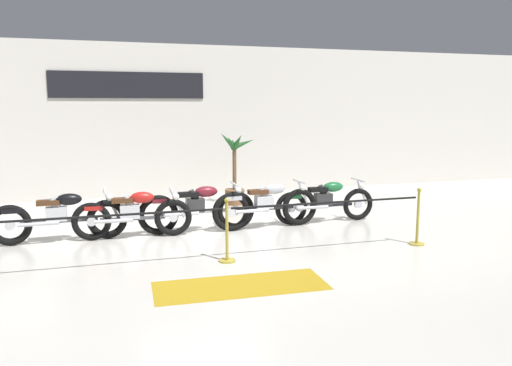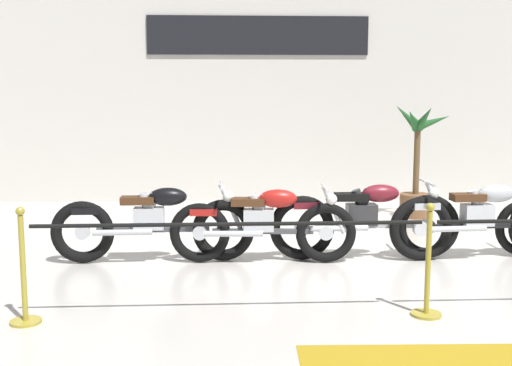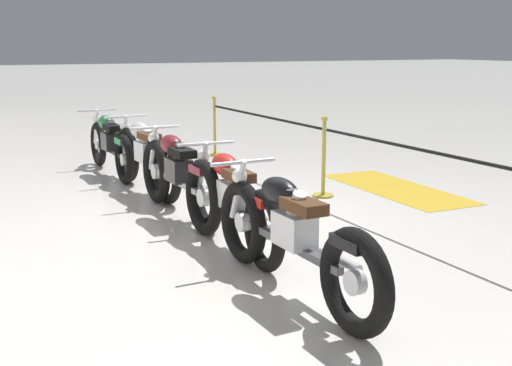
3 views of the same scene
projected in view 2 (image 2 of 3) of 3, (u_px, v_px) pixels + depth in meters
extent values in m
plane|color=silver|center=(381.00, 273.00, 7.30)|extent=(120.00, 120.00, 0.00)
cube|color=silver|center=(317.00, 89.00, 12.07)|extent=(28.00, 0.25, 4.20)
cube|color=black|center=(258.00, 35.00, 11.73)|extent=(4.06, 0.04, 0.70)
torus|color=black|center=(223.00, 230.00, 7.80)|extent=(0.76, 0.15, 0.76)
torus|color=black|center=(82.00, 232.00, 7.68)|extent=(0.76, 0.15, 0.76)
cylinder|color=silver|center=(223.00, 230.00, 7.80)|extent=(0.18, 0.08, 0.17)
cylinder|color=silver|center=(82.00, 232.00, 7.68)|extent=(0.18, 0.08, 0.17)
cylinder|color=silver|center=(231.00, 207.00, 7.76)|extent=(0.30, 0.06, 0.59)
cube|color=silver|center=(149.00, 218.00, 7.71)|extent=(0.36, 0.23, 0.26)
cylinder|color=silver|center=(152.00, 202.00, 7.69)|extent=(0.18, 0.11, 0.24)
cylinder|color=silver|center=(145.00, 202.00, 7.68)|extent=(0.18, 0.11, 0.24)
cylinder|color=silver|center=(122.00, 232.00, 7.58)|extent=(0.70, 0.08, 0.07)
cube|color=#47474C|center=(153.00, 230.00, 7.74)|extent=(1.35, 0.08, 0.06)
ellipsoid|color=black|center=(168.00, 197.00, 7.69)|extent=(0.46, 0.23, 0.22)
cube|color=#4C2D19|center=(138.00, 200.00, 7.67)|extent=(0.40, 0.21, 0.09)
cube|color=black|center=(86.00, 210.00, 7.65)|extent=(0.32, 0.16, 0.08)
cylinder|color=silver|center=(221.00, 185.00, 7.72)|extent=(0.05, 0.62, 0.04)
sphere|color=silver|center=(228.00, 197.00, 7.74)|extent=(0.14, 0.14, 0.14)
torus|color=black|center=(326.00, 233.00, 7.71)|extent=(0.73, 0.16, 0.73)
torus|color=black|center=(200.00, 233.00, 7.72)|extent=(0.73, 0.16, 0.73)
cylinder|color=silver|center=(326.00, 233.00, 7.71)|extent=(0.17, 0.09, 0.17)
cylinder|color=silver|center=(200.00, 233.00, 7.72)|extent=(0.17, 0.09, 0.17)
cylinder|color=silver|center=(334.00, 210.00, 7.67)|extent=(0.31, 0.07, 0.59)
cube|color=silver|center=(259.00, 220.00, 7.69)|extent=(0.37, 0.24, 0.26)
cylinder|color=silver|center=(262.00, 203.00, 7.66)|extent=(0.18, 0.12, 0.24)
cylinder|color=silver|center=(255.00, 203.00, 7.66)|extent=(0.18, 0.12, 0.24)
cylinder|color=silver|center=(233.00, 234.00, 7.57)|extent=(0.70, 0.11, 0.07)
cube|color=#47474C|center=(263.00, 231.00, 7.71)|extent=(1.22, 0.13, 0.06)
ellipsoid|color=#B21E19|center=(278.00, 198.00, 7.65)|extent=(0.47, 0.25, 0.22)
cube|color=#4C2D19|center=(248.00, 202.00, 7.66)|extent=(0.41, 0.22, 0.09)
cube|color=#B21E19|center=(204.00, 212.00, 7.68)|extent=(0.33, 0.18, 0.08)
cylinder|color=silver|center=(325.00, 188.00, 7.63)|extent=(0.07, 0.62, 0.04)
sphere|color=silver|center=(331.00, 199.00, 7.65)|extent=(0.14, 0.14, 0.14)
torus|color=black|center=(428.00, 227.00, 7.91)|extent=(0.80, 0.13, 0.80)
torus|color=black|center=(302.00, 228.00, 7.83)|extent=(0.80, 0.13, 0.80)
cylinder|color=silver|center=(428.00, 227.00, 7.91)|extent=(0.19, 0.08, 0.19)
cylinder|color=silver|center=(302.00, 228.00, 7.83)|extent=(0.19, 0.08, 0.19)
cylinder|color=silver|center=(436.00, 204.00, 7.87)|extent=(0.30, 0.06, 0.59)
cube|color=#2D2D30|center=(361.00, 214.00, 7.85)|extent=(0.36, 0.22, 0.26)
cylinder|color=#2D2D30|center=(365.00, 198.00, 7.82)|extent=(0.18, 0.11, 0.24)
cylinder|color=#2D2D30|center=(358.00, 198.00, 7.82)|extent=(0.18, 0.11, 0.24)
cylinder|color=silver|center=(339.00, 228.00, 7.71)|extent=(0.70, 0.07, 0.07)
cube|color=#ADAFB5|center=(365.00, 226.00, 7.87)|extent=(1.25, 0.06, 0.06)
ellipsoid|color=maroon|center=(381.00, 193.00, 7.82)|extent=(0.46, 0.22, 0.22)
cube|color=black|center=(351.00, 197.00, 7.81)|extent=(0.40, 0.20, 0.09)
cube|color=maroon|center=(306.00, 205.00, 7.79)|extent=(0.32, 0.16, 0.08)
cylinder|color=silver|center=(428.00, 182.00, 7.83)|extent=(0.04, 0.62, 0.04)
sphere|color=silver|center=(434.00, 194.00, 7.86)|extent=(0.14, 0.14, 0.14)
torus|color=black|center=(421.00, 229.00, 7.81)|extent=(0.79, 0.16, 0.79)
cylinder|color=silver|center=(421.00, 229.00, 7.81)|extent=(0.19, 0.09, 0.19)
cube|color=silver|center=(477.00, 215.00, 7.86)|extent=(0.37, 0.24, 0.26)
cylinder|color=silver|center=(481.00, 199.00, 7.83)|extent=(0.18, 0.12, 0.24)
cylinder|color=silver|center=(475.00, 199.00, 7.82)|extent=(0.18, 0.12, 0.24)
cylinder|color=silver|center=(458.00, 229.00, 7.71)|extent=(0.70, 0.10, 0.07)
cube|color=black|center=(480.00, 226.00, 7.88)|extent=(1.21, 0.12, 0.06)
ellipsoid|color=#B7BABF|center=(496.00, 193.00, 7.84)|extent=(0.47, 0.24, 0.22)
cube|color=#4C2D19|center=(468.00, 197.00, 7.81)|extent=(0.41, 0.22, 0.09)
cube|color=#B7BABF|center=(426.00, 206.00, 7.77)|extent=(0.33, 0.18, 0.08)
cylinder|color=brown|center=(415.00, 205.00, 10.56)|extent=(0.50, 0.50, 0.38)
cylinder|color=brown|center=(417.00, 161.00, 10.46)|extent=(0.10, 0.10, 1.10)
cone|color=#235B28|center=(433.00, 122.00, 10.38)|extent=(0.60, 0.16, 0.33)
cone|color=#235B28|center=(416.00, 122.00, 10.56)|extent=(0.22, 0.49, 0.34)
cone|color=#235B28|center=(407.00, 117.00, 10.47)|extent=(0.47, 0.42, 0.53)
cone|color=#235B28|center=(413.00, 120.00, 10.23)|extent=(0.41, 0.43, 0.46)
cone|color=#235B28|center=(425.00, 118.00, 10.16)|extent=(0.24, 0.56, 0.49)
cylinder|color=gold|center=(26.00, 322.00, 5.72)|extent=(0.28, 0.28, 0.03)
cylinder|color=gold|center=(23.00, 269.00, 5.66)|extent=(0.05, 0.05, 0.95)
sphere|color=gold|center=(20.00, 211.00, 5.58)|extent=(0.08, 0.08, 0.08)
cylinder|color=black|center=(229.00, 224.00, 5.70)|extent=(3.49, 0.04, 0.04)
cylinder|color=gold|center=(426.00, 314.00, 5.91)|extent=(0.28, 0.28, 0.03)
cylinder|color=gold|center=(428.00, 263.00, 5.84)|extent=(0.05, 0.05, 0.95)
sphere|color=gold|center=(430.00, 207.00, 5.77)|extent=(0.08, 0.08, 0.08)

